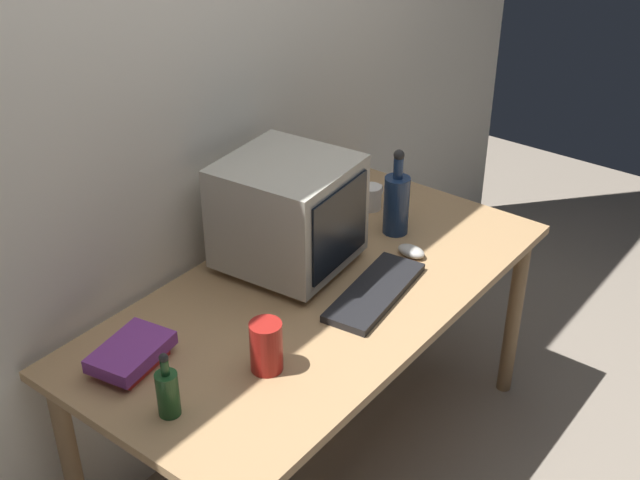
{
  "coord_description": "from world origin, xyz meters",
  "views": [
    {
      "loc": [
        -1.69,
        -1.3,
        2.18
      ],
      "look_at": [
        0.0,
        0.0,
        0.92
      ],
      "focal_mm": 46.02,
      "sensor_mm": 36.0,
      "label": 1
    }
  ],
  "objects_px": {
    "keyboard": "(375,292)",
    "bottle_tall": "(396,202)",
    "mug": "(371,197)",
    "book_stack": "(131,355)",
    "metal_canister": "(266,346)",
    "bottle_short": "(168,392)",
    "computer_mouse": "(411,251)",
    "crt_monitor": "(288,214)"
  },
  "relations": [
    {
      "from": "computer_mouse",
      "to": "keyboard",
      "type": "bearing_deg",
      "value": -169.24
    },
    {
      "from": "bottle_tall",
      "to": "book_stack",
      "type": "bearing_deg",
      "value": 170.87
    },
    {
      "from": "bottle_short",
      "to": "book_stack",
      "type": "distance_m",
      "value": 0.24
    },
    {
      "from": "computer_mouse",
      "to": "mug",
      "type": "relative_size",
      "value": 0.83
    },
    {
      "from": "bottle_tall",
      "to": "computer_mouse",
      "type": "bearing_deg",
      "value": -128.06
    },
    {
      "from": "keyboard",
      "to": "book_stack",
      "type": "distance_m",
      "value": 0.77
    },
    {
      "from": "crt_monitor",
      "to": "bottle_short",
      "type": "relative_size",
      "value": 2.21
    },
    {
      "from": "bottle_short",
      "to": "mug",
      "type": "distance_m",
      "value": 1.24
    },
    {
      "from": "keyboard",
      "to": "book_stack",
      "type": "relative_size",
      "value": 1.7
    },
    {
      "from": "keyboard",
      "to": "bottle_short",
      "type": "xyz_separation_m",
      "value": [
        -0.76,
        0.11,
        0.06
      ]
    },
    {
      "from": "bottle_tall",
      "to": "bottle_short",
      "type": "relative_size",
      "value": 1.65
    },
    {
      "from": "crt_monitor",
      "to": "bottle_short",
      "type": "height_order",
      "value": "crt_monitor"
    },
    {
      "from": "bottle_tall",
      "to": "bottle_short",
      "type": "height_order",
      "value": "bottle_tall"
    },
    {
      "from": "keyboard",
      "to": "mug",
      "type": "height_order",
      "value": "mug"
    },
    {
      "from": "mug",
      "to": "book_stack",
      "type": "bearing_deg",
      "value": 179.88
    },
    {
      "from": "computer_mouse",
      "to": "bottle_short",
      "type": "relative_size",
      "value": 0.52
    },
    {
      "from": "bottle_tall",
      "to": "mug",
      "type": "relative_size",
      "value": 2.62
    },
    {
      "from": "computer_mouse",
      "to": "book_stack",
      "type": "height_order",
      "value": "book_stack"
    },
    {
      "from": "keyboard",
      "to": "bottle_tall",
      "type": "distance_m",
      "value": 0.42
    },
    {
      "from": "crt_monitor",
      "to": "computer_mouse",
      "type": "xyz_separation_m",
      "value": [
        0.29,
        -0.29,
        -0.17
      ]
    },
    {
      "from": "bottle_short",
      "to": "book_stack",
      "type": "bearing_deg",
      "value": 72.58
    },
    {
      "from": "book_stack",
      "to": "metal_canister",
      "type": "height_order",
      "value": "metal_canister"
    },
    {
      "from": "crt_monitor",
      "to": "metal_canister",
      "type": "height_order",
      "value": "crt_monitor"
    },
    {
      "from": "keyboard",
      "to": "bottle_tall",
      "type": "bearing_deg",
      "value": 17.1
    },
    {
      "from": "bottle_tall",
      "to": "book_stack",
      "type": "xyz_separation_m",
      "value": [
        -1.06,
        0.17,
        -0.08
      ]
    },
    {
      "from": "keyboard",
      "to": "mug",
      "type": "bearing_deg",
      "value": 28.68
    },
    {
      "from": "crt_monitor",
      "to": "computer_mouse",
      "type": "height_order",
      "value": "crt_monitor"
    },
    {
      "from": "crt_monitor",
      "to": "mug",
      "type": "height_order",
      "value": "crt_monitor"
    },
    {
      "from": "keyboard",
      "to": "bottle_short",
      "type": "height_order",
      "value": "bottle_short"
    },
    {
      "from": "keyboard",
      "to": "metal_canister",
      "type": "xyz_separation_m",
      "value": [
        -0.47,
        0.03,
        0.06
      ]
    },
    {
      "from": "bottle_tall",
      "to": "metal_canister",
      "type": "bearing_deg",
      "value": -171.02
    },
    {
      "from": "keyboard",
      "to": "crt_monitor",
      "type": "bearing_deg",
      "value": 87.65
    },
    {
      "from": "crt_monitor",
      "to": "bottle_short",
      "type": "bearing_deg",
      "value": -164.07
    },
    {
      "from": "crt_monitor",
      "to": "mug",
      "type": "bearing_deg",
      "value": 1.43
    },
    {
      "from": "keyboard",
      "to": "bottle_tall",
      "type": "relative_size",
      "value": 1.34
    },
    {
      "from": "bottle_tall",
      "to": "book_stack",
      "type": "height_order",
      "value": "bottle_tall"
    },
    {
      "from": "crt_monitor",
      "to": "bottle_tall",
      "type": "xyz_separation_m",
      "value": [
        0.4,
        -0.16,
        -0.08
      ]
    },
    {
      "from": "book_stack",
      "to": "mug",
      "type": "bearing_deg",
      "value": -0.12
    },
    {
      "from": "keyboard",
      "to": "metal_canister",
      "type": "distance_m",
      "value": 0.48
    },
    {
      "from": "metal_canister",
      "to": "keyboard",
      "type": "bearing_deg",
      "value": -4.1
    },
    {
      "from": "bottle_short",
      "to": "mug",
      "type": "xyz_separation_m",
      "value": [
        1.22,
        0.22,
        -0.03
      ]
    },
    {
      "from": "book_stack",
      "to": "bottle_tall",
      "type": "bearing_deg",
      "value": -9.13
    }
  ]
}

